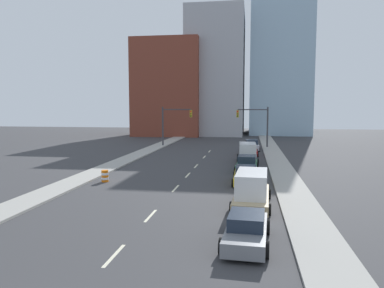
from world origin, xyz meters
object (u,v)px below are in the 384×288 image
at_px(sedan_gray, 246,230).
at_px(box_truck_tan, 252,190).
at_px(sedan_yellow, 246,176).
at_px(traffic_signal_left, 171,121).
at_px(sedan_red, 249,151).
at_px(sedan_green, 247,164).
at_px(traffic_signal_right, 258,121).
at_px(box_truck_black, 247,153).
at_px(sedan_silver, 252,145).
at_px(traffic_barrel, 105,176).

relative_size(sedan_gray, box_truck_tan, 0.78).
height_order(sedan_gray, box_truck_tan, box_truck_tan).
height_order(sedan_gray, sedan_yellow, sedan_yellow).
xyz_separation_m(traffic_signal_left, sedan_red, (11.93, -9.54, -3.34)).
xyz_separation_m(box_truck_tan, sedan_green, (-0.40, 12.28, -0.32)).
distance_m(sedan_yellow, sedan_red, 17.41).
bearing_deg(traffic_signal_right, box_truck_black, -95.24).
distance_m(box_truck_tan, sedan_silver, 30.08).
bearing_deg(box_truck_tan, sedan_green, 94.67).
xyz_separation_m(sedan_green, box_truck_black, (0.02, 5.85, 0.32)).
xyz_separation_m(box_truck_tan, box_truck_black, (-0.38, 18.13, 0.01)).
distance_m(box_truck_black, sedan_silver, 11.96).
bearing_deg(traffic_signal_right, traffic_signal_left, 180.00).
relative_size(box_truck_black, sedan_red, 1.25).
bearing_deg(sedan_silver, sedan_red, -96.41).
bearing_deg(traffic_barrel, traffic_signal_right, 65.42).
xyz_separation_m(traffic_barrel, box_truck_tan, (11.73, -5.78, 0.54)).
bearing_deg(sedan_red, traffic_barrel, -122.96).
relative_size(traffic_signal_right, traffic_barrel, 6.39).
height_order(sedan_gray, sedan_red, sedan_gray).
height_order(sedan_yellow, sedan_silver, sedan_silver).
bearing_deg(sedan_yellow, sedan_red, 88.85).
bearing_deg(box_truck_black, traffic_signal_right, 83.02).
height_order(sedan_yellow, sedan_green, sedan_green).
height_order(traffic_signal_left, sedan_green, traffic_signal_left).
bearing_deg(box_truck_tan, traffic_barrel, 156.61).
relative_size(traffic_signal_left, sedan_gray, 1.25).
height_order(sedan_yellow, box_truck_black, box_truck_black).
height_order(traffic_signal_right, sedan_silver, traffic_signal_right).
bearing_deg(sedan_red, sedan_silver, 86.02).
bearing_deg(box_truck_black, traffic_signal_left, 125.22).
relative_size(traffic_signal_right, box_truck_black, 1.04).
bearing_deg(sedan_yellow, box_truck_black, 89.42).
xyz_separation_m(traffic_signal_left, sedan_yellow, (11.69, -26.95, -3.33)).
height_order(traffic_signal_right, sedan_gray, traffic_signal_right).
relative_size(sedan_yellow, sedan_green, 0.99).
distance_m(traffic_signal_left, box_truck_tan, 35.96).
bearing_deg(traffic_signal_right, traffic_barrel, -114.58).
bearing_deg(sedan_silver, sedan_green, -95.01).
distance_m(traffic_signal_left, traffic_signal_right, 13.17).
bearing_deg(sedan_gray, box_truck_black, 93.66).
distance_m(traffic_signal_left, sedan_green, 24.66).
bearing_deg(sedan_silver, traffic_signal_left, 160.12).
distance_m(traffic_signal_left, traffic_barrel, 28.17).
height_order(box_truck_black, sedan_silver, box_truck_black).
relative_size(traffic_barrel, sedan_green, 0.20).
distance_m(traffic_signal_left, sedan_red, 15.64).
relative_size(sedan_green, sedan_silver, 1.04).
bearing_deg(sedan_gray, traffic_signal_left, 109.82).
distance_m(box_truck_tan, sedan_red, 24.19).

